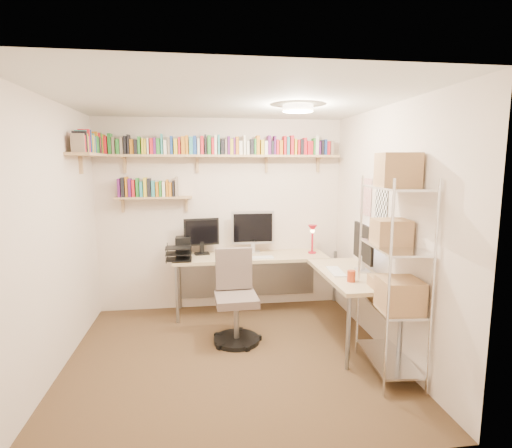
# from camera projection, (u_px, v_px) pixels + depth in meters

# --- Properties ---
(ground) EXTENTS (3.20, 3.20, 0.00)m
(ground) POSITION_uv_depth(u_px,v_px,m) (231.00, 357.00, 4.00)
(ground) COLOR #3F2D1B
(ground) RESTS_ON ground
(room_shell) EXTENTS (3.24, 3.04, 2.52)m
(room_shell) POSITION_uv_depth(u_px,v_px,m) (230.00, 204.00, 3.77)
(room_shell) COLOR beige
(room_shell) RESTS_ON ground
(wall_shelves) EXTENTS (3.12, 1.09, 0.80)m
(wall_shelves) POSITION_uv_depth(u_px,v_px,m) (188.00, 155.00, 4.92)
(wall_shelves) COLOR tan
(wall_shelves) RESTS_ON ground
(corner_desk) EXTENTS (2.33, 1.97, 1.31)m
(corner_desk) POSITION_uv_depth(u_px,v_px,m) (264.00, 260.00, 4.90)
(corner_desk) COLOR #CFB187
(corner_desk) RESTS_ON ground
(office_chair) EXTENTS (0.53, 0.54, 1.00)m
(office_chair) POSITION_uv_depth(u_px,v_px,m) (236.00, 303.00, 4.34)
(office_chair) COLOR black
(office_chair) RESTS_ON ground
(wire_rack) EXTENTS (0.45, 0.81, 2.01)m
(wire_rack) POSITION_uv_depth(u_px,v_px,m) (394.00, 251.00, 3.53)
(wire_rack) COLOR silver
(wire_rack) RESTS_ON ground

